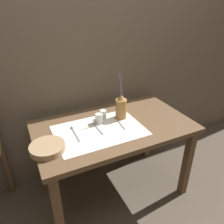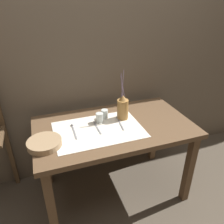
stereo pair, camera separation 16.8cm
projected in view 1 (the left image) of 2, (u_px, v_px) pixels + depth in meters
name	position (u px, v px, depth m)	size (l,w,h in m)	color
ground_plane	(113.00, 189.00, 2.08)	(12.00, 12.00, 0.00)	brown
stone_wall_back	(90.00, 52.00, 1.90)	(7.00, 0.06, 2.40)	brown
wooden_table	(114.00, 135.00, 1.79)	(1.25, 0.72, 0.72)	brown
linen_cloth	(99.00, 130.00, 1.67)	(0.67, 0.45, 0.00)	silver
pitcher_with_flowers	(121.00, 107.00, 1.80)	(0.09, 0.09, 0.42)	olive
wooden_bowl	(47.00, 148.00, 1.45)	(0.24, 0.24, 0.04)	#9E7F5B
glass_tumbler_near	(99.00, 118.00, 1.75)	(0.06, 0.06, 0.08)	silver
glass_tumbler_far	(103.00, 114.00, 1.82)	(0.06, 0.06, 0.08)	silver
spoon_outer	(73.00, 130.00, 1.66)	(0.02, 0.21, 0.02)	gray
knife_center	(98.00, 128.00, 1.69)	(0.02, 0.20, 0.00)	gray
spoon_inner	(118.00, 120.00, 1.81)	(0.04, 0.21, 0.02)	gray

